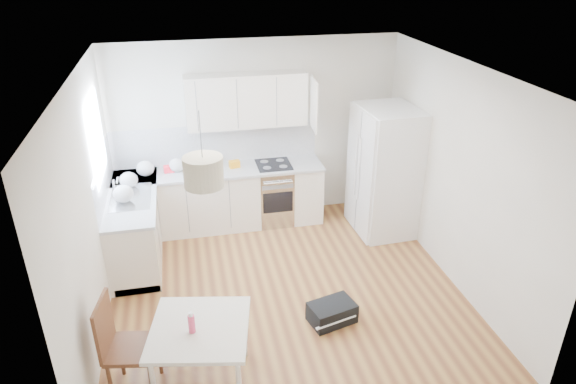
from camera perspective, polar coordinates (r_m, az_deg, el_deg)
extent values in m
plane|color=brown|center=(6.45, -0.22, -10.88)|extent=(4.20, 4.20, 0.00)
plane|color=white|center=(5.29, -0.28, 13.19)|extent=(4.20, 4.20, 0.00)
plane|color=beige|center=(7.66, -3.55, 6.72)|extent=(4.20, 0.00, 4.20)
plane|color=beige|center=(5.74, -21.24, -2.01)|extent=(0.00, 4.20, 4.20)
plane|color=beige|center=(6.47, 18.26, 1.69)|extent=(0.00, 4.20, 4.20)
cube|color=#BFE0F9|center=(6.63, -20.49, 5.65)|extent=(0.02, 1.00, 1.00)
cube|color=white|center=(7.68, -7.44, -0.79)|extent=(3.00, 0.60, 0.88)
cube|color=white|center=(7.17, -16.56, -3.80)|extent=(0.60, 1.80, 0.88)
cube|color=silver|center=(7.48, -7.64, 2.35)|extent=(3.02, 0.64, 0.04)
cube|color=silver|center=(6.96, -17.04, -0.51)|extent=(0.64, 1.82, 0.04)
cube|color=silver|center=(7.64, -7.98, 5.35)|extent=(3.00, 0.01, 0.58)
cube|color=silver|center=(6.87, -19.80, 1.58)|extent=(0.01, 1.80, 0.58)
cube|color=white|center=(7.33, -4.64, 10.10)|extent=(1.70, 0.32, 0.75)
cube|color=beige|center=(4.94, -9.81, -14.74)|extent=(1.05, 1.05, 0.04)
cylinder|color=white|center=(5.51, -12.95, -14.82)|extent=(0.05, 0.05, 0.66)
cylinder|color=white|center=(5.41, -4.89, -15.05)|extent=(0.05, 0.05, 0.66)
cylinder|color=#DB3D62|center=(4.82, -10.68, -14.04)|extent=(0.07, 0.07, 0.22)
cube|color=black|center=(5.96, 4.90, -13.20)|extent=(0.57, 0.44, 0.23)
cylinder|color=#C0B694|center=(4.27, -9.38, 2.24)|extent=(0.41, 0.41, 0.26)
ellipsoid|color=silver|center=(7.44, -15.58, 2.54)|extent=(0.24, 0.21, 0.22)
ellipsoid|color=silver|center=(7.47, -12.24, 2.94)|extent=(0.22, 0.19, 0.20)
ellipsoid|color=silver|center=(7.45, -9.52, 3.20)|extent=(0.25, 0.21, 0.22)
ellipsoid|color=silver|center=(7.14, -17.29, 1.29)|extent=(0.24, 0.20, 0.21)
ellipsoid|color=silver|center=(6.75, -17.84, -0.18)|extent=(0.26, 0.22, 0.23)
cube|color=orange|center=(7.50, -5.97, 3.11)|extent=(0.16, 0.12, 0.10)
cube|color=gold|center=(7.41, -9.98, 2.55)|extent=(0.18, 0.14, 0.11)
cube|color=red|center=(7.50, -13.10, 2.52)|extent=(0.15, 0.11, 0.10)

